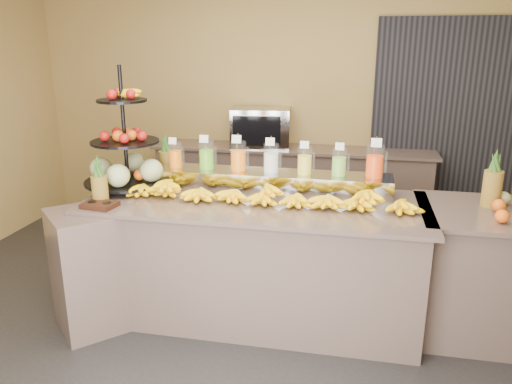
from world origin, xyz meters
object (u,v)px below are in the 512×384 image
(condiment_caddy, at_px, (100,205))
(pitcher_tray, at_px, (271,181))
(banana_heap, at_px, (263,193))
(fruit_stand, at_px, (132,158))
(oven_warmer, at_px, (261,127))

(condiment_caddy, bearing_deg, pitcher_tray, 30.26)
(banana_heap, relative_size, fruit_stand, 2.27)
(fruit_stand, height_order, condiment_caddy, fruit_stand)
(banana_heap, height_order, condiment_caddy, banana_heap)
(oven_warmer, bearing_deg, fruit_stand, -117.43)
(banana_heap, xyz_separation_m, condiment_caddy, (-1.10, -0.36, -0.05))
(banana_heap, xyz_separation_m, fruit_stand, (-1.08, 0.15, 0.17))
(fruit_stand, bearing_deg, pitcher_tray, 21.50)
(condiment_caddy, bearing_deg, oven_warmer, 73.09)
(pitcher_tray, bearing_deg, oven_warmer, 103.75)
(banana_heap, bearing_deg, fruit_stand, 172.12)
(banana_heap, height_order, fruit_stand, fruit_stand)
(pitcher_tray, bearing_deg, fruit_stand, -172.60)
(fruit_stand, relative_size, condiment_caddy, 4.21)
(condiment_caddy, distance_m, oven_warmer, 2.43)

